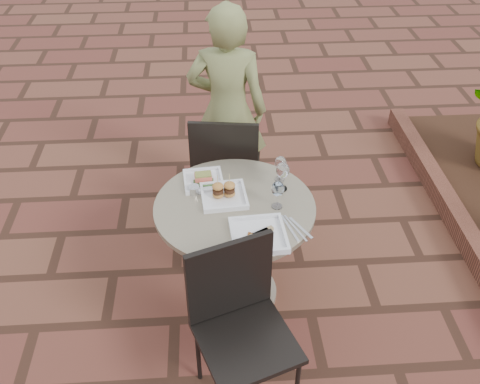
{
  "coord_description": "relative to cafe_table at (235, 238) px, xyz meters",
  "views": [
    {
      "loc": [
        -0.16,
        -2.51,
        2.61
      ],
      "look_at": [
        -0.01,
        -0.22,
        0.82
      ],
      "focal_mm": 40.0,
      "sensor_mm": 36.0,
      "label": 1
    }
  ],
  "objects": [
    {
      "name": "cutlery_set",
      "position": [
        0.31,
        -0.22,
        0.25
      ],
      "size": [
        0.19,
        0.25,
        0.0
      ],
      "primitive_type": null,
      "rotation": [
        0.0,
        0.0,
        0.43
      ],
      "color": "silver",
      "rests_on": "cafe_table"
    },
    {
      "name": "diner",
      "position": [
        0.01,
        1.0,
        0.28
      ],
      "size": [
        0.61,
        0.46,
        1.53
      ],
      "primitive_type": "imported",
      "rotation": [
        0.0,
        0.0,
        2.97
      ],
      "color": "olive",
      "rests_on": "ground"
    },
    {
      "name": "plate_sliders",
      "position": [
        -0.06,
        0.07,
        0.28
      ],
      "size": [
        0.27,
        0.27,
        0.16
      ],
      "rotation": [
        0.0,
        0.0,
        0.08
      ],
      "color": "silver",
      "rests_on": "cafe_table"
    },
    {
      "name": "wine_glass_right",
      "position": [
        0.23,
        -0.03,
        0.36
      ],
      "size": [
        0.07,
        0.07,
        0.17
      ],
      "color": "white",
      "rests_on": "cafe_table"
    },
    {
      "name": "plate_tuna",
      "position": [
        0.11,
        -0.27,
        0.26
      ],
      "size": [
        0.3,
        0.3,
        0.03
      ],
      "rotation": [
        0.0,
        0.0,
        0.06
      ],
      "color": "silver",
      "rests_on": "cafe_table"
    },
    {
      "name": "wine_glass_far",
      "position": [
        0.28,
        0.13,
        0.37
      ],
      "size": [
        0.08,
        0.08,
        0.18
      ],
      "color": "white",
      "rests_on": "cafe_table"
    },
    {
      "name": "cafe_table",
      "position": [
        0.0,
        0.0,
        0.0
      ],
      "size": [
        0.9,
        0.9,
        0.73
      ],
      "color": "gray",
      "rests_on": "ground"
    },
    {
      "name": "ground",
      "position": [
        0.04,
        0.22,
        -0.48
      ],
      "size": [
        60.0,
        60.0,
        0.0
      ],
      "primitive_type": "plane",
      "color": "brown",
      "rests_on": "ground"
    },
    {
      "name": "plate_salmon",
      "position": [
        -0.17,
        0.22,
        0.26
      ],
      "size": [
        0.24,
        0.24,
        0.06
      ],
      "rotation": [
        0.0,
        0.0,
        0.09
      ],
      "color": "silver",
      "rests_on": "cafe_table"
    },
    {
      "name": "chair_near",
      "position": [
        -0.02,
        -0.62,
        0.07
      ],
      "size": [
        0.56,
        0.56,
        0.93
      ],
      "rotation": [
        0.0,
        0.0,
        0.35
      ],
      "color": "black",
      "rests_on": "ground"
    },
    {
      "name": "chair_far",
      "position": [
        -0.02,
        0.65,
        0.07
      ],
      "size": [
        0.5,
        0.5,
        0.93
      ],
      "rotation": [
        0.0,
        0.0,
        3.01
      ],
      "color": "black",
      "rests_on": "ground"
    },
    {
      "name": "steel_ramekin",
      "position": [
        -0.22,
        0.12,
        0.27
      ],
      "size": [
        0.08,
        0.08,
        0.05
      ],
      "primitive_type": "cylinder",
      "rotation": [
        0.0,
        0.0,
        0.23
      ],
      "color": "silver",
      "rests_on": "cafe_table"
    },
    {
      "name": "wine_glass_mid",
      "position": [
        0.28,
        0.22,
        0.36
      ],
      "size": [
        0.07,
        0.07,
        0.16
      ],
      "color": "white",
      "rests_on": "cafe_table"
    },
    {
      "name": "planter_curb",
      "position": [
        1.64,
        0.52,
        -0.41
      ],
      "size": [
        0.12,
        3.0,
        0.15
      ],
      "primitive_type": "cube",
      "color": "brown",
      "rests_on": "ground"
    }
  ]
}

